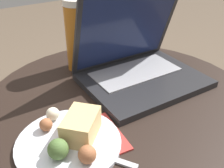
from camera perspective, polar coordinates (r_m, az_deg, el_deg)
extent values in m
cylinder|color=#9E9EA3|center=(0.84, 1.77, -17.14)|extent=(0.08, 0.08, 0.46)
cylinder|color=black|center=(0.68, 2.09, -3.62)|extent=(0.71, 0.71, 0.02)
cube|color=#B7332D|center=(0.55, -7.50, -12.71)|extent=(0.20, 0.15, 0.00)
cube|color=#232326|center=(0.74, 6.81, 0.83)|extent=(0.33, 0.26, 0.02)
cube|color=gray|center=(0.76, 5.14, 2.73)|extent=(0.26, 0.13, 0.00)
cube|color=#232326|center=(0.75, 3.31, 12.20)|extent=(0.32, 0.10, 0.24)
cube|color=#19234C|center=(0.75, 3.43, 12.07)|extent=(0.30, 0.08, 0.21)
cylinder|color=#C6701E|center=(0.79, -7.38, 9.88)|extent=(0.07, 0.07, 0.19)
cylinder|color=white|center=(0.76, -7.94, 17.35)|extent=(0.07, 0.07, 0.02)
cylinder|color=silver|center=(0.55, -9.42, -12.54)|extent=(0.21, 0.21, 0.01)
cube|color=#DBB775|center=(0.54, -6.72, -9.03)|extent=(0.10, 0.10, 0.05)
sphere|color=#9E5B38|center=(0.49, -5.43, -15.01)|extent=(0.03, 0.03, 0.03)
sphere|color=#4C6B33|center=(0.50, -11.65, -13.71)|extent=(0.04, 0.04, 0.04)
sphere|color=beige|center=(0.60, -12.78, -6.35)|extent=(0.03, 0.03, 0.03)
sphere|color=#9E5B38|center=(0.57, -14.18, -8.57)|extent=(0.03, 0.03, 0.03)
cube|color=#B2B2B7|center=(0.52, -1.01, -15.72)|extent=(0.07, 0.11, 0.01)
cube|color=#B2B2B7|center=(0.55, -9.46, -12.83)|extent=(0.05, 0.06, 0.01)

